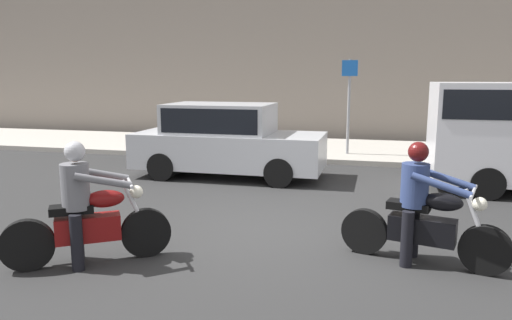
{
  "coord_description": "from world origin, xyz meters",
  "views": [
    {
      "loc": [
        1.65,
        -6.96,
        2.35
      ],
      "look_at": [
        -0.09,
        -0.19,
        1.12
      ],
      "focal_mm": 33.56,
      "sensor_mm": 36.0,
      "label": 1
    }
  ],
  "objects_px": {
    "motorcycle_with_rider_gray": "(86,214)",
    "street_sign_post": "(349,97)",
    "parked_sedan_silver": "(226,140)",
    "motorcycle_with_rider_denim_blue": "(422,214)"
  },
  "relations": [
    {
      "from": "parked_sedan_silver",
      "to": "motorcycle_with_rider_gray",
      "type": "bearing_deg",
      "value": -90.51
    },
    {
      "from": "motorcycle_with_rider_denim_blue",
      "to": "street_sign_post",
      "type": "bearing_deg",
      "value": 100.39
    },
    {
      "from": "motorcycle_with_rider_denim_blue",
      "to": "street_sign_post",
      "type": "xyz_separation_m",
      "value": [
        -1.42,
        7.73,
        1.12
      ]
    },
    {
      "from": "motorcycle_with_rider_gray",
      "to": "street_sign_post",
      "type": "xyz_separation_m",
      "value": [
        2.66,
        8.79,
        1.11
      ]
    },
    {
      "from": "motorcycle_with_rider_denim_blue",
      "to": "street_sign_post",
      "type": "height_order",
      "value": "street_sign_post"
    },
    {
      "from": "motorcycle_with_rider_gray",
      "to": "parked_sedan_silver",
      "type": "height_order",
      "value": "parked_sedan_silver"
    },
    {
      "from": "motorcycle_with_rider_denim_blue",
      "to": "parked_sedan_silver",
      "type": "xyz_separation_m",
      "value": [
        -4.03,
        4.47,
        0.24
      ]
    },
    {
      "from": "motorcycle_with_rider_denim_blue",
      "to": "motorcycle_with_rider_gray",
      "type": "height_order",
      "value": "motorcycle_with_rider_gray"
    },
    {
      "from": "street_sign_post",
      "to": "parked_sedan_silver",
      "type": "bearing_deg",
      "value": -128.69
    },
    {
      "from": "motorcycle_with_rider_denim_blue",
      "to": "street_sign_post",
      "type": "relative_size",
      "value": 0.76
    }
  ]
}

